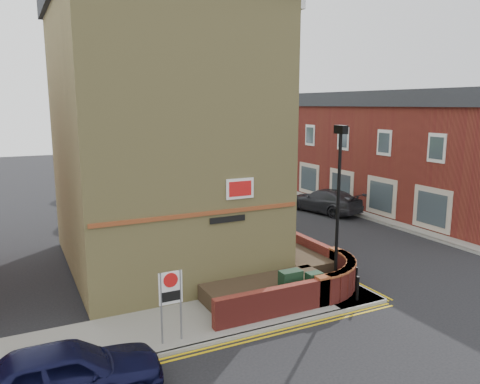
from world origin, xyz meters
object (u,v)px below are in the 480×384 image
Objects in this scene: utility_cabinet_large at (291,287)px; silver_car_near at (238,206)px; lamppost at (338,211)px; zone_sign at (171,294)px; navy_hatchback at (65,375)px.

utility_cabinet_large is 0.32× the size of silver_car_near.
lamppost is 1.66× the size of silver_car_near.
utility_cabinet_large is at bearing 9.69° from zone_sign.
silver_car_near is (4.44, 13.43, -0.10)m from utility_cabinet_large.
silver_car_near is (12.32, 15.84, -0.17)m from navy_hatchback.
zone_sign reaches higher than navy_hatchback.
navy_hatchback is (-9.78, -2.31, -2.55)m from lamppost.
navy_hatchback is 20.07m from silver_car_near.
navy_hatchback is at bearing -166.73° from lamppost.
utility_cabinet_large reaches higher than silver_car_near.
silver_car_near is at bearing -37.16° from navy_hatchback.
zone_sign reaches higher than silver_car_near.
zone_sign is 0.58× the size of silver_car_near.
silver_car_near is (9.14, 14.24, -1.02)m from zone_sign.
navy_hatchback reaches higher than silver_car_near.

